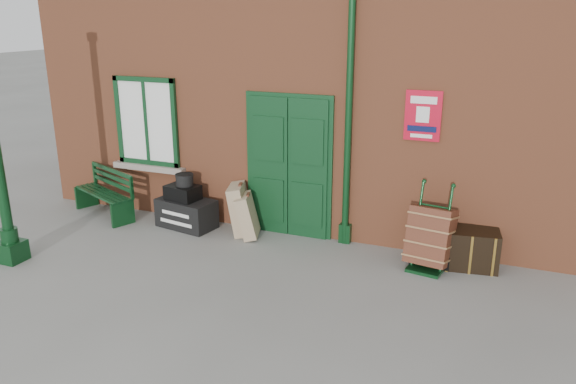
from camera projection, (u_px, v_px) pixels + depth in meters
The scene contains 10 objects.
ground at pixel (269, 273), 7.70m from camera, with size 80.00×80.00×0.00m, color gray.
station_building at pixel (346, 85), 10.12m from camera, with size 10.30×4.30×4.36m.
bench at pixel (106, 192), 9.81m from camera, with size 1.43×0.94×0.85m.
houdini_trunk at pixel (187, 213), 9.30m from camera, with size 0.95×0.52×0.48m, color black.
strongbox at pixel (183, 192), 9.21m from camera, with size 0.52×0.38×0.24m, color black.
hatbox at pixel (185, 180), 9.16m from camera, with size 0.29×0.29×0.19m, color black.
suitcase_back at pixel (240, 209), 8.99m from camera, with size 0.23×0.56×0.79m, color tan.
suitcase_front at pixel (247, 216), 8.86m from camera, with size 0.20×0.51×0.68m, color tan.
porter_trolley at pixel (430, 237), 7.74m from camera, with size 0.66×0.70×1.19m.
dark_trunk at pixel (470, 248), 7.83m from camera, with size 0.76×0.50×0.55m, color black.
Camera 1 is at (2.84, -6.39, 3.41)m, focal length 35.00 mm.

